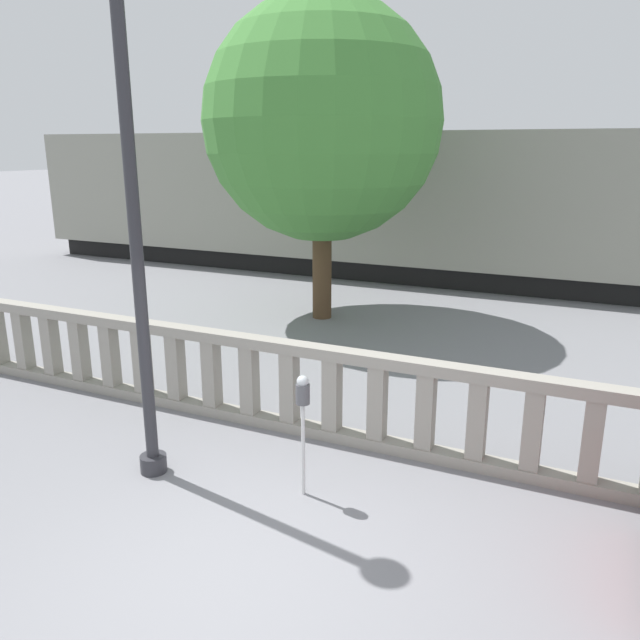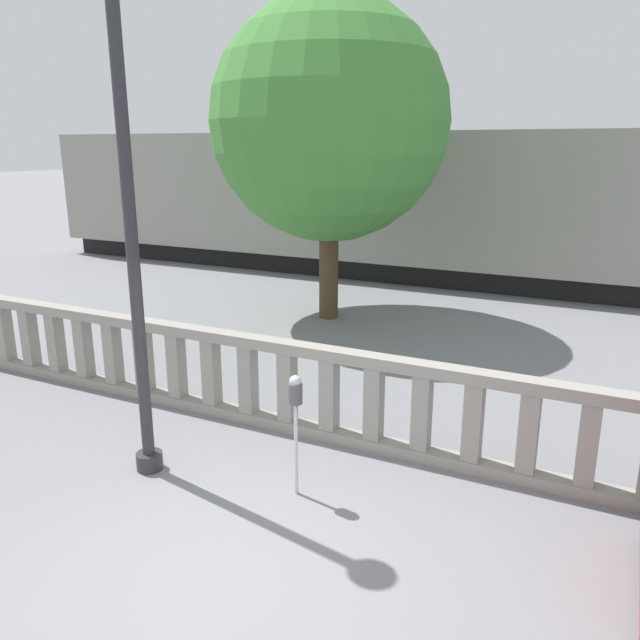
# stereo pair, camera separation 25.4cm
# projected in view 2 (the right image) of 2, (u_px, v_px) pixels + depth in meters

# --- Properties ---
(ground_plane) EXTENTS (160.00, 160.00, 0.00)m
(ground_plane) POSITION_uv_depth(u_px,v_px,m) (219.00, 577.00, 5.35)
(ground_plane) COLOR slate
(balustrade) EXTENTS (17.92, 0.24, 1.20)m
(balustrade) POSITION_uv_depth(u_px,v_px,m) (351.00, 398.00, 7.59)
(balustrade) COLOR gray
(balustrade) RESTS_ON ground
(lamppost) EXTENTS (0.40, 0.40, 5.49)m
(lamppost) POSITION_uv_depth(u_px,v_px,m) (126.00, 166.00, 6.24)
(lamppost) COLOR #2D2D33
(lamppost) RESTS_ON ground
(parking_meter) EXTENTS (0.15, 0.15, 1.34)m
(parking_meter) POSITION_uv_depth(u_px,v_px,m) (296.00, 402.00, 6.36)
(parking_meter) COLOR silver
(parking_meter) RESTS_ON ground
(train_near) EXTENTS (27.31, 2.90, 4.54)m
(train_near) POSITION_uv_depth(u_px,v_px,m) (489.00, 206.00, 16.29)
(train_near) COLOR black
(train_near) RESTS_ON ground
(train_far) EXTENTS (29.63, 2.84, 4.27)m
(train_far) POSITION_uv_depth(u_px,v_px,m) (619.00, 188.00, 25.49)
(train_far) COLOR black
(train_far) RESTS_ON ground
(tree_left) EXTENTS (4.78, 4.78, 6.44)m
(tree_left) POSITION_uv_depth(u_px,v_px,m) (329.00, 122.00, 12.40)
(tree_left) COLOR #4C3823
(tree_left) RESTS_ON ground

